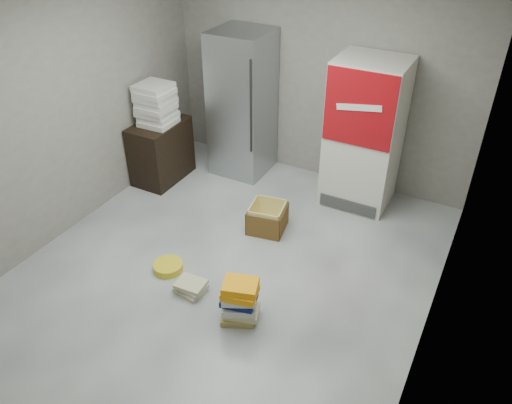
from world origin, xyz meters
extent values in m
plane|color=silver|center=(0.00, 0.00, 0.00)|extent=(5.00, 5.00, 0.00)
cube|color=gray|center=(0.00, 2.50, 1.40)|extent=(4.00, 0.04, 2.80)
cube|color=gray|center=(-2.00, 0.00, 1.40)|extent=(0.04, 5.00, 2.80)
cube|color=gray|center=(2.00, 0.00, 1.40)|extent=(0.04, 5.00, 2.80)
cube|color=#A6A9AE|center=(-0.90, 2.13, 0.95)|extent=(0.70, 0.70, 1.90)
cylinder|color=#333333|center=(-0.58, 1.77, 1.10)|extent=(0.02, 0.02, 1.19)
cube|color=silver|center=(0.75, 2.13, 0.90)|extent=(0.80, 0.70, 1.80)
cube|color=#9E0A11|center=(0.75, 1.77, 1.35)|extent=(0.78, 0.02, 0.85)
cube|color=white|center=(0.75, 1.75, 1.38)|extent=(0.50, 0.01, 0.14)
cube|color=#3F3F3F|center=(0.75, 1.77, 0.10)|extent=(0.70, 0.02, 0.15)
cube|color=black|center=(-1.73, 1.40, 0.40)|extent=(0.50, 0.80, 0.80)
cube|color=silver|center=(-1.71, 1.39, 0.83)|extent=(0.41, 0.41, 0.06)
cube|color=silver|center=(-1.72, 1.41, 0.90)|extent=(0.41, 0.41, 0.06)
cube|color=silver|center=(-1.73, 1.40, 0.96)|extent=(0.42, 0.42, 0.06)
cube|color=silver|center=(-1.72, 1.39, 1.03)|extent=(0.40, 0.40, 0.06)
cube|color=silver|center=(-1.72, 1.40, 1.09)|extent=(0.41, 0.41, 0.06)
cube|color=silver|center=(-1.72, 1.39, 1.16)|extent=(0.41, 0.41, 0.06)
cube|color=silver|center=(-1.71, 1.39, 1.22)|extent=(0.41, 0.41, 0.06)
cube|color=silver|center=(-1.73, 1.40, 1.29)|extent=(0.40, 0.40, 0.06)
cube|color=#9B894B|center=(0.44, -0.36, 0.03)|extent=(0.38, 0.35, 0.07)
cube|color=#C6BC8C|center=(0.47, -0.34, 0.10)|extent=(0.37, 0.33, 0.06)
cube|color=beige|center=(0.45, -0.35, 0.16)|extent=(0.38, 0.35, 0.07)
cube|color=navy|center=(0.44, -0.33, 0.22)|extent=(0.35, 0.30, 0.06)
cube|color=beige|center=(0.45, -0.35, 0.28)|extent=(0.38, 0.35, 0.06)
cube|color=#FF9E10|center=(0.47, -0.36, 0.35)|extent=(0.35, 0.30, 0.07)
cube|color=#FF9E10|center=(0.47, -0.35, 0.42)|extent=(0.37, 0.32, 0.07)
cube|color=#C6BC8C|center=(-0.15, -0.28, 0.02)|extent=(0.31, 0.26, 0.04)
cube|color=beige|center=(-0.15, -0.26, 0.06)|extent=(0.31, 0.26, 0.05)
cube|color=#C6BC8C|center=(-0.14, -0.27, 0.11)|extent=(0.29, 0.24, 0.04)
cube|color=gold|center=(0.04, 1.02, 0.01)|extent=(0.44, 0.44, 0.01)
cube|color=brown|center=(0.01, 1.21, 0.14)|extent=(0.40, 0.08, 0.29)
cube|color=brown|center=(0.08, 0.83, 0.14)|extent=(0.40, 0.08, 0.29)
cube|color=brown|center=(-0.15, 0.98, 0.14)|extent=(0.08, 0.40, 0.29)
cube|color=brown|center=(0.24, 1.05, 0.14)|extent=(0.08, 0.40, 0.29)
cube|color=gold|center=(0.01, 1.19, 0.16)|extent=(0.37, 0.07, 0.33)
cube|color=gold|center=(0.07, 0.84, 0.16)|extent=(0.37, 0.07, 0.33)
cube|color=gold|center=(-0.13, 0.99, 0.16)|extent=(0.07, 0.37, 0.33)
cube|color=gold|center=(0.22, 1.05, 0.16)|extent=(0.07, 0.37, 0.33)
cylinder|color=yellow|center=(-0.54, -0.11, 0.04)|extent=(0.36, 0.36, 0.08)
camera|label=1|loc=(2.13, -3.17, 3.50)|focal=35.00mm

